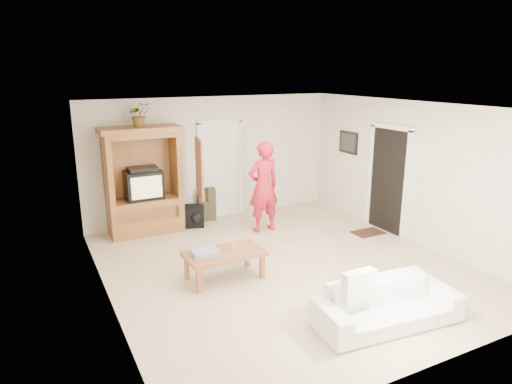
{
  "coord_description": "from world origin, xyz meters",
  "views": [
    {
      "loc": [
        -3.56,
        -5.97,
        3.14
      ],
      "look_at": [
        -0.2,
        0.6,
        1.15
      ],
      "focal_mm": 32.0,
      "sensor_mm": 36.0,
      "label": 1
    }
  ],
  "objects_px": {
    "armoire": "(145,188)",
    "man": "(263,187)",
    "sofa": "(387,304)",
    "coffee_table": "(224,255)"
  },
  "relations": [
    {
      "from": "armoire",
      "to": "sofa",
      "type": "height_order",
      "value": "armoire"
    },
    {
      "from": "armoire",
      "to": "sofa",
      "type": "bearing_deg",
      "value": -68.78
    },
    {
      "from": "man",
      "to": "coffee_table",
      "type": "xyz_separation_m",
      "value": [
        -1.57,
        -1.67,
        -0.52
      ]
    },
    {
      "from": "armoire",
      "to": "man",
      "type": "relative_size",
      "value": 1.16
    },
    {
      "from": "sofa",
      "to": "coffee_table",
      "type": "bearing_deg",
      "value": 126.97
    },
    {
      "from": "coffee_table",
      "to": "man",
      "type": "bearing_deg",
      "value": 45.64
    },
    {
      "from": "armoire",
      "to": "man",
      "type": "bearing_deg",
      "value": -24.75
    },
    {
      "from": "sofa",
      "to": "coffee_table",
      "type": "height_order",
      "value": "sofa"
    },
    {
      "from": "man",
      "to": "sofa",
      "type": "height_order",
      "value": "man"
    },
    {
      "from": "armoire",
      "to": "coffee_table",
      "type": "height_order",
      "value": "armoire"
    }
  ]
}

